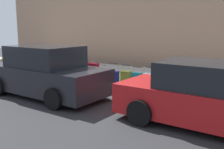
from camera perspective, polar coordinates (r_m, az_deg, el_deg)
name	(u,v)px	position (r m, az deg, el deg)	size (l,w,h in m)	color
ground_plane	(103,90)	(9.94, -2.00, -3.39)	(40.00, 40.00, 0.00)	#28282B
sidewalk_curb	(134,78)	(12.02, 4.73, -0.65)	(18.00, 5.00, 0.14)	#ADA89E
suitcase_red_0	(190,88)	(8.95, 16.31, -2.70)	(0.47, 0.23, 0.82)	red
suitcase_maroon_1	(176,84)	(9.17, 13.48, -2.00)	(0.40, 0.22, 0.81)	maroon
suitcase_black_2	(161,84)	(9.29, 10.41, -1.97)	(0.49, 0.26, 0.59)	black
suitcase_silver_3	(148,81)	(9.50, 7.75, -1.47)	(0.38, 0.22, 0.85)	#9EA0A8
suitcase_teal_4	(137,80)	(9.69, 5.36, -1.23)	(0.38, 0.20, 0.78)	#0F606B
suitcase_olive_5	(126,79)	(9.94, 3.09, -0.88)	(0.43, 0.27, 0.82)	#59601E
suitcase_navy_6	(113,78)	(10.10, 0.31, -0.75)	(0.45, 0.21, 0.85)	navy
suitcase_red_7	(103,77)	(10.34, -1.99, -0.59)	(0.37, 0.21, 0.75)	red
suitcase_maroon_8	(93,73)	(10.61, -4.06, 0.39)	(0.47, 0.28, 0.83)	maroon
suitcase_black_9	(84,71)	(10.94, -6.10, 0.68)	(0.43, 0.29, 1.02)	black
fire_hydrant	(67,69)	(11.52, -9.63, 1.26)	(0.39, 0.21, 0.82)	#99999E
bollard_post	(53,70)	(11.87, -12.43, 1.04)	(0.12, 0.12, 0.69)	brown
parked_car_red_0	(209,97)	(6.65, 20.04, -4.59)	(4.44, 2.12, 1.54)	#AD1619
parked_car_charcoal_1	(46,73)	(9.30, -13.97, 0.36)	(4.52, 2.23, 1.71)	black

